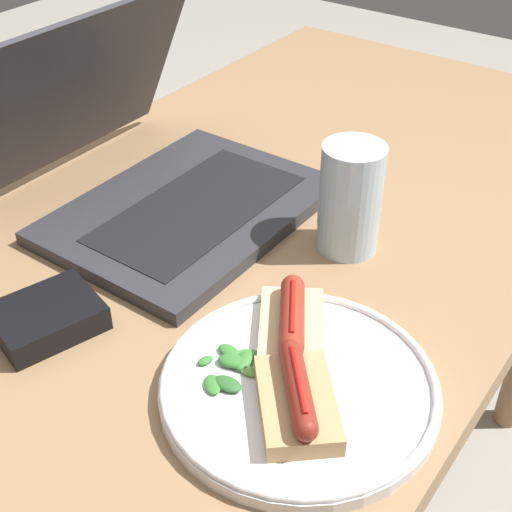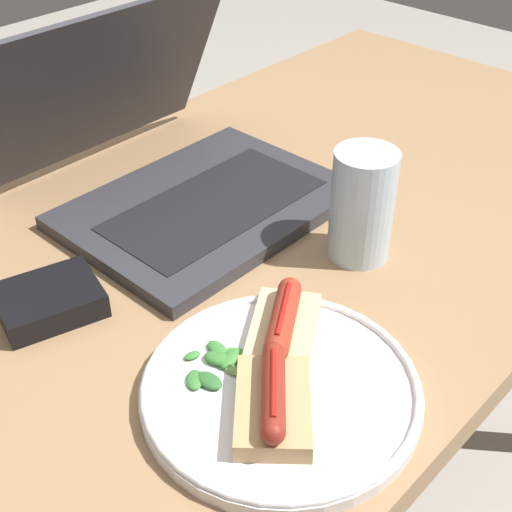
{
  "view_description": "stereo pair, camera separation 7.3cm",
  "coord_description": "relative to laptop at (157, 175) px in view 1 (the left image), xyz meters",
  "views": [
    {
      "loc": [
        -0.59,
        -0.44,
        1.24
      ],
      "look_at": [
        -0.11,
        -0.09,
        0.8
      ],
      "focal_mm": 50.0,
      "sensor_mm": 36.0,
      "label": 1
    },
    {
      "loc": [
        -0.55,
        -0.5,
        1.24
      ],
      "look_at": [
        -0.11,
        -0.09,
        0.8
      ],
      "focal_mm": 50.0,
      "sensor_mm": 36.0,
      "label": 2
    }
  ],
  "objects": [
    {
      "name": "salad_pile",
      "position": [
        -0.19,
        -0.27,
        -0.03
      ],
      "size": [
        0.08,
        0.06,
        0.01
      ],
      "color": "#387A33",
      "rests_on": "plate"
    },
    {
      "name": "desk",
      "position": [
        0.03,
        -0.12,
        -0.13
      ],
      "size": [
        1.35,
        0.69,
        0.74
      ],
      "color": "#93704C",
      "rests_on": "ground_plane"
    },
    {
      "name": "sausage_toast_middle",
      "position": [
        -0.2,
        -0.34,
        -0.01
      ],
      "size": [
        0.12,
        0.12,
        0.04
      ],
      "rotation": [
        0.0,
        0.0,
        3.87
      ],
      "color": "tan",
      "rests_on": "plate"
    },
    {
      "name": "external_drive",
      "position": [
        -0.25,
        -0.07,
        -0.03
      ],
      "size": [
        0.12,
        0.11,
        0.03
      ],
      "rotation": [
        0.0,
        0.0,
        -0.29
      ],
      "color": "black",
      "rests_on": "desk"
    },
    {
      "name": "sausage_toast_left",
      "position": [
        -0.12,
        -0.29,
        -0.01
      ],
      "size": [
        0.13,
        0.12,
        0.04
      ],
      "rotation": [
        0.0,
        0.0,
        0.57
      ],
      "color": "#D6B784",
      "rests_on": "plate"
    },
    {
      "name": "drinking_glass",
      "position": [
        0.06,
        -0.24,
        0.02
      ],
      "size": [
        0.07,
        0.07,
        0.13
      ],
      "color": "silver",
      "rests_on": "desk"
    },
    {
      "name": "plate",
      "position": [
        -0.17,
        -0.33,
        -0.03
      ],
      "size": [
        0.26,
        0.26,
        0.02
      ],
      "color": "silver",
      "rests_on": "desk"
    },
    {
      "name": "laptop",
      "position": [
        0.0,
        0.0,
        0.0
      ],
      "size": [
        0.34,
        0.36,
        0.24
      ],
      "color": "#2D2D33",
      "rests_on": "desk"
    }
  ]
}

